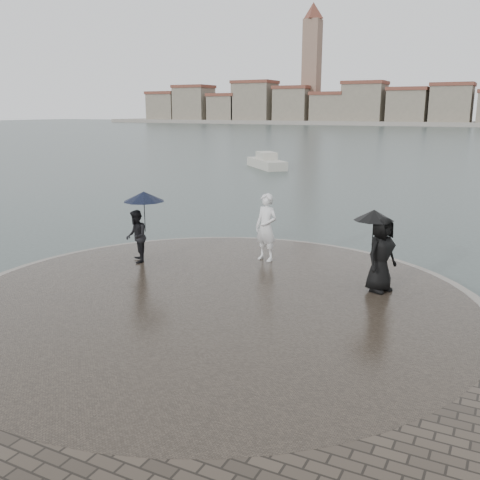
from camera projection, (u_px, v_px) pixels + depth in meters
The scene contains 7 objects.
ground at pixel (117, 376), 9.50m from camera, with size 400.00×400.00×0.00m, color #2B3835.
kerb_ring at pixel (215, 305), 12.49m from camera, with size 12.50×12.50×0.32m, color gray.
quay_tip at pixel (215, 304), 12.48m from camera, with size 11.90×11.90×0.36m, color #2D261E.
statue at pixel (266, 227), 15.28m from camera, with size 0.71×0.47×1.94m, color white.
visitor_left at pixel (139, 222), 15.04m from camera, with size 1.28×1.15×2.04m.
visitor_right at pixel (380, 246), 12.66m from camera, with size 1.18×1.10×1.95m.
far_skyline at pixel (473, 106), 149.87m from camera, with size 260.00×20.00×37.00m.
Camera 1 is at (5.90, -6.70, 4.61)m, focal length 40.00 mm.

